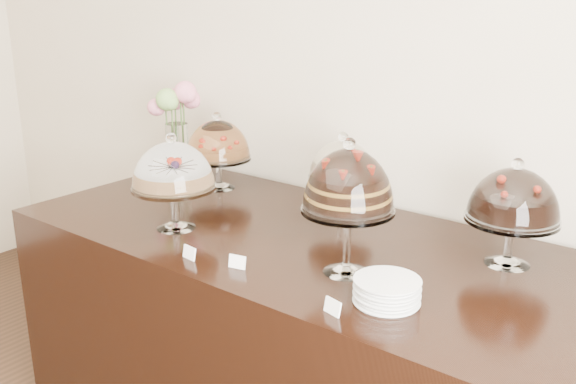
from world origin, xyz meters
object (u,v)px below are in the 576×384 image
Objects in this scene: display_counter at (296,342)px; cake_stand_cheesecake at (342,165)px; flower_vase at (176,117)px; cake_stand_sugar_sponge at (173,170)px; cake_stand_fruit_tart at (218,143)px; cake_stand_dark_choco at (514,200)px; plate_stack at (387,291)px; cake_stand_choco_layer at (349,186)px.

display_counter is 0.72m from cake_stand_cheesecake.
flower_vase reaches higher than cake_stand_cheesecake.
cake_stand_sugar_sponge is 0.53m from cake_stand_fruit_tart.
flower_vase is at bearing 161.52° from display_counter.
plate_stack is (-0.18, -0.49, -0.19)m from cake_stand_dark_choco.
cake_stand_choco_layer is 0.35m from plate_stack.
flower_vase reaches higher than cake_stand_choco_layer.
cake_stand_fruit_tart is (-0.66, -0.01, -0.01)m from cake_stand_cheesecake.
flower_vase is 1.65m from plate_stack.
cake_stand_choco_layer is at bearing -54.79° from cake_stand_cheesecake.
cake_stand_choco_layer is 0.97× the size of flower_vase.
cake_stand_cheesecake is 0.66m from cake_stand_fruit_tart.
plate_stack is (1.52, -0.60, -0.24)m from flower_vase.
cake_stand_cheesecake is 1.01m from flower_vase.
cake_stand_choco_layer is 1.22× the size of cake_stand_dark_choco.
display_counter is at bearing 153.32° from plate_stack.
plate_stack is at bearing -24.10° from cake_stand_fruit_tart.
cake_stand_sugar_sponge is at bearing -151.36° from display_counter.
cake_stand_choco_layer reaches higher than cake_stand_cheesecake.
cake_stand_fruit_tart is at bearing -179.17° from cake_stand_cheesecake.
cake_stand_dark_choco is (0.39, 0.38, -0.07)m from cake_stand_choco_layer.
cake_stand_choco_layer is 1.40m from flower_vase.
cake_stand_cheesecake is at bearing 0.83° from cake_stand_fruit_tart.
display_counter is at bearing -162.48° from cake_stand_dark_choco.
cake_stand_fruit_tart is (-1.35, 0.03, -0.01)m from cake_stand_dark_choco.
cake_stand_sugar_sponge is 0.74m from cake_stand_choco_layer.
cake_stand_dark_choco reaches higher than display_counter.
cake_stand_fruit_tart is at bearing 155.90° from plate_stack.
cake_stand_fruit_tart reaches higher than display_counter.
flower_vase is (-0.58, 0.55, 0.05)m from cake_stand_sugar_sponge.
flower_vase reaches higher than cake_stand_fruit_tart.
cake_stand_choco_layer is (0.73, 0.06, 0.06)m from cake_stand_sugar_sponge.
display_counter is 6.07× the size of cake_stand_dark_choco.
plate_stack is (0.53, -0.27, 0.49)m from display_counter.
cake_stand_sugar_sponge is 1.20m from cake_stand_dark_choco.
plate_stack is at bearing -26.68° from display_counter.
cake_stand_choco_layer is at bearing 4.88° from cake_stand_sugar_sponge.
cake_stand_fruit_tart reaches higher than cake_stand_cheesecake.
display_counter is 4.80× the size of flower_vase.
cake_stand_fruit_tart is at bearing 115.97° from cake_stand_sugar_sponge.
cake_stand_choco_layer is at bearing -26.35° from display_counter.
cake_stand_sugar_sponge reaches higher than cake_stand_dark_choco.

